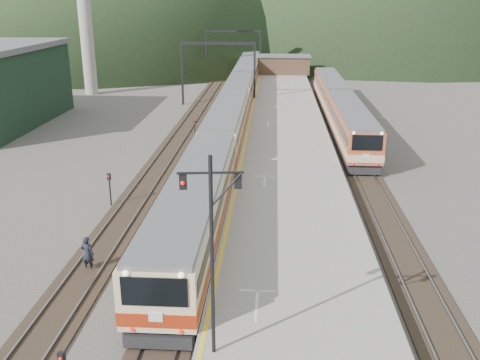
# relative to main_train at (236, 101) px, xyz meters

# --- Properties ---
(track_main) EXTENTS (2.60, 200.00, 0.23)m
(track_main) POSITION_rel_main_train_xyz_m (0.00, -6.58, -2.07)
(track_main) COLOR black
(track_main) RESTS_ON ground
(track_far) EXTENTS (2.60, 200.00, 0.23)m
(track_far) POSITION_rel_main_train_xyz_m (-5.00, -6.58, -2.07)
(track_far) COLOR black
(track_far) RESTS_ON ground
(track_second) EXTENTS (2.60, 200.00, 0.23)m
(track_second) POSITION_rel_main_train_xyz_m (11.50, -6.58, -2.07)
(track_second) COLOR black
(track_second) RESTS_ON ground
(platform) EXTENTS (8.00, 100.00, 1.00)m
(platform) POSITION_rel_main_train_xyz_m (5.60, -8.58, -1.64)
(platform) COLOR gray
(platform) RESTS_ON ground
(gantry_near) EXTENTS (9.55, 0.25, 8.00)m
(gantry_near) POSITION_rel_main_train_xyz_m (-2.85, 8.42, 3.45)
(gantry_near) COLOR black
(gantry_near) RESTS_ON ground
(gantry_far) EXTENTS (9.55, 0.25, 8.00)m
(gantry_far) POSITION_rel_main_train_xyz_m (-2.85, 33.42, 3.45)
(gantry_far) COLOR black
(gantry_far) RESTS_ON ground
(station_shed) EXTENTS (9.40, 4.40, 3.10)m
(station_shed) POSITION_rel_main_train_xyz_m (5.60, 31.42, 0.43)
(station_shed) COLOR #4C3626
(station_shed) RESTS_ON platform
(main_train) EXTENTS (3.12, 85.53, 3.81)m
(main_train) POSITION_rel_main_train_xyz_m (0.00, 0.00, 0.00)
(main_train) COLOR beige
(main_train) RESTS_ON track_main
(second_train) EXTENTS (2.81, 38.30, 3.43)m
(second_train) POSITION_rel_main_train_xyz_m (11.50, -1.15, -0.19)
(second_train) COLOR #B45132
(second_train) RESTS_ON track_second
(signal_mast) EXTENTS (2.19, 0.41, 7.52)m
(signal_mast) POSITION_rel_main_train_xyz_m (2.34, -43.75, 3.42)
(signal_mast) COLOR black
(signal_mast) RESTS_ON platform
(short_signal_b) EXTENTS (0.24, 0.20, 2.27)m
(short_signal_b) POSITION_rel_main_train_xyz_m (-3.07, -11.31, -0.67)
(short_signal_b) COLOR black
(short_signal_b) RESTS_ON ground
(short_signal_c) EXTENTS (0.24, 0.19, 2.27)m
(short_signal_c) POSITION_rel_main_train_xyz_m (-6.48, -27.25, -0.67)
(short_signal_c) COLOR black
(short_signal_c) RESTS_ON ground
(worker) EXTENTS (0.77, 0.59, 1.89)m
(worker) POSITION_rel_main_train_xyz_m (-4.98, -36.20, -1.19)
(worker) COLOR black
(worker) RESTS_ON ground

